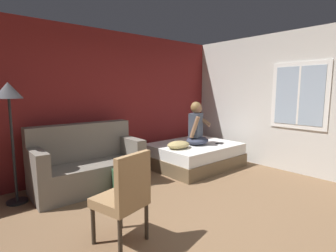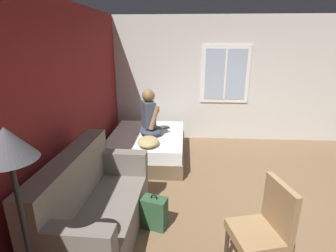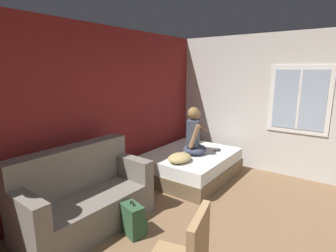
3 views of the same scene
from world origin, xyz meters
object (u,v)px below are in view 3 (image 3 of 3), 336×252
Objects in this scene: throw_pillow at (180,158)px; bed at (191,165)px; person_seated at (194,135)px; cell_phone at (217,151)px; couch at (84,197)px; backpack at (133,220)px.

bed is at bearing 10.66° from throw_pillow.
person_seated reaches higher than cell_phone.
couch is at bearing 166.68° from throw_pillow.
person_seated is at bearing 4.19° from throw_pillow.
cell_phone is (0.92, -0.25, -0.07)m from throw_pillow.
backpack is 1.50m from throw_pillow.
couch reaches higher than backpack.
person_seated is at bearing -9.09° from couch.
couch is 1.72m from throw_pillow.
throw_pillow is (-0.55, -0.04, -0.29)m from person_seated.
person_seated is at bearing -66.47° from cell_phone.
bed is 2.24m from couch.
couch is 1.97× the size of person_seated.
backpack is at bearing -70.86° from couch.
cell_phone is (0.37, -0.29, -0.35)m from person_seated.
couch reaches higher than cell_phone.
throw_pillow reaches higher than bed.
backpack is at bearing -169.43° from bed.
cell_phone is (2.36, 0.02, 0.29)m from backpack.
throw_pillow is at bearing 10.54° from backpack.
bed is at bearing 90.90° from person_seated.
throw_pillow is at bearing -13.32° from couch.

